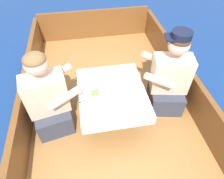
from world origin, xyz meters
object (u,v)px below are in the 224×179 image
coffee_cup_port (104,80)px  tin_can (118,72)px  coffee_cup_starboard (100,107)px  coffee_cup_center (142,109)px  sandwich (95,94)px  person_port (49,100)px  person_starboard (169,79)px

coffee_cup_port → tin_can: size_ratio=1.54×
coffee_cup_starboard → coffee_cup_port: bearing=75.9°
coffee_cup_starboard → coffee_cup_center: same height
sandwich → tin_can: bearing=45.8°
coffee_cup_center → tin_can: (-0.12, 0.57, -0.00)m
sandwich → coffee_cup_center: (0.41, -0.26, -0.00)m
coffee_cup_port → person_port: bearing=-164.9°
person_starboard → tin_can: person_starboard is taller
coffee_cup_center → coffee_cup_port: bearing=123.5°
coffee_cup_starboard → tin_can: same height
person_port → person_starboard: person_starboard is taller
person_starboard → coffee_cup_starboard: 0.85m
coffee_cup_starboard → coffee_cup_center: 0.40m
sandwich → coffee_cup_center: 0.49m
tin_can → coffee_cup_center: bearing=-78.2°
coffee_cup_port → coffee_cup_center: bearing=-56.5°
person_port → sandwich: person_port is taller
coffee_cup_center → tin_can: bearing=101.8°
person_port → coffee_cup_starboard: person_port is taller
person_starboard → coffee_cup_port: size_ratio=9.44×
coffee_cup_port → sandwich: bearing=-122.0°
coffee_cup_port → coffee_cup_starboard: (-0.09, -0.37, 0.00)m
person_starboard → tin_can: size_ratio=14.58×
sandwich → coffee_cup_starboard: 0.18m
coffee_cup_center → tin_can: tin_can is taller
person_port → tin_can: 0.81m
tin_can → sandwich: bearing=-134.2°
sandwich → tin_can: sandwich is taller
sandwich → coffee_cup_center: bearing=-32.3°
person_starboard → coffee_cup_starboard: bearing=30.7°
person_port → sandwich: bearing=-14.6°
person_starboard → coffee_cup_port: (-0.71, 0.08, 0.02)m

